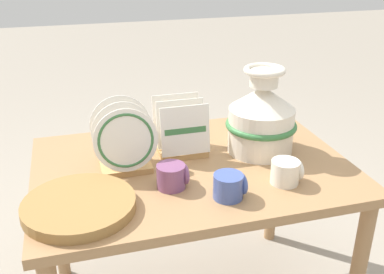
# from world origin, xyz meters

# --- Properties ---
(display_table) EXTENTS (1.15, 0.80, 0.69)m
(display_table) POSITION_xyz_m (0.00, 0.00, 0.60)
(display_table) COLOR #9E754C
(display_table) RESTS_ON ground_plane
(ceramic_vase) EXTENTS (0.27, 0.27, 0.34)m
(ceramic_vase) POSITION_xyz_m (0.29, 0.04, 0.83)
(ceramic_vase) COLOR silver
(ceramic_vase) RESTS_ON display_table
(dish_rack_round_plates) EXTENTS (0.22, 0.18, 0.25)m
(dish_rack_round_plates) POSITION_xyz_m (-0.24, 0.03, 0.79)
(dish_rack_round_plates) COLOR tan
(dish_rack_round_plates) RESTS_ON display_table
(dish_rack_square_plates) EXTENTS (0.19, 0.18, 0.21)m
(dish_rack_square_plates) POSITION_xyz_m (-0.01, 0.12, 0.76)
(dish_rack_square_plates) COLOR tan
(dish_rack_square_plates) RESTS_ON display_table
(wicker_charger_stack) EXTENTS (0.35, 0.35, 0.04)m
(wicker_charger_stack) POSITION_xyz_m (-0.42, -0.20, 0.71)
(wicker_charger_stack) COLOR olive
(wicker_charger_stack) RESTS_ON display_table
(mug_cream_glaze) EXTENTS (0.11, 0.10, 0.08)m
(mug_cream_glaze) POSITION_xyz_m (0.27, -0.22, 0.73)
(mug_cream_glaze) COLOR silver
(mug_cream_glaze) RESTS_ON display_table
(mug_cobalt_glaze) EXTENTS (0.11, 0.10, 0.08)m
(mug_cobalt_glaze) POSITION_xyz_m (0.05, -0.25, 0.73)
(mug_cobalt_glaze) COLOR #42569E
(mug_cobalt_glaze) RESTS_ON display_table
(mug_plum_glaze) EXTENTS (0.11, 0.10, 0.08)m
(mug_plum_glaze) POSITION_xyz_m (-0.11, -0.14, 0.73)
(mug_plum_glaze) COLOR #7A4770
(mug_plum_glaze) RESTS_ON display_table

